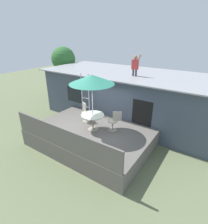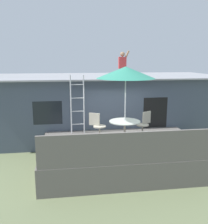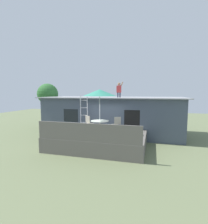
% 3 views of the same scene
% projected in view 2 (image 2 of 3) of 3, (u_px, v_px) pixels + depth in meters
% --- Properties ---
extents(ground_plane, '(40.00, 40.00, 0.00)m').
position_uv_depth(ground_plane, '(121.00, 164.00, 8.88)').
color(ground_plane, '#66704C').
extents(house, '(10.50, 4.50, 2.82)m').
position_uv_depth(house, '(106.00, 105.00, 12.08)').
color(house, '#424C5B').
rests_on(house, ground).
extents(deck, '(5.35, 3.88, 0.80)m').
position_uv_depth(deck, '(122.00, 153.00, 8.80)').
color(deck, '#605B56').
rests_on(deck, ground).
extents(deck_railing, '(5.25, 0.08, 0.90)m').
position_uv_depth(deck_railing, '(137.00, 148.00, 6.79)').
color(deck_railing, '#605B56').
rests_on(deck_railing, deck).
extents(patio_table, '(1.04, 1.04, 0.74)m').
position_uv_depth(patio_table, '(125.00, 126.00, 8.54)').
color(patio_table, '#A59E8C').
rests_on(patio_table, deck).
extents(patio_umbrella, '(1.90, 1.90, 2.54)m').
position_uv_depth(patio_umbrella, '(126.00, 73.00, 8.18)').
color(patio_umbrella, silver).
rests_on(patio_umbrella, deck).
extents(step_ladder, '(0.52, 0.04, 2.20)m').
position_uv_depth(step_ladder, '(77.00, 105.00, 9.52)').
color(step_ladder, silver).
rests_on(step_ladder, deck).
extents(person_figure, '(0.47, 0.20, 1.11)m').
position_uv_depth(person_figure, '(123.00, 62.00, 11.08)').
color(person_figure, '#33384C').
rests_on(person_figure, house).
extents(patio_chair_left, '(0.57, 0.45, 0.92)m').
position_uv_depth(patio_chair_left, '(98.00, 126.00, 8.95)').
color(patio_chair_left, '#A59E8C').
rests_on(patio_chair_left, deck).
extents(patio_chair_right, '(0.57, 0.44, 0.92)m').
position_uv_depth(patio_chair_right, '(144.00, 125.00, 9.17)').
color(patio_chair_right, '#A59E8C').
rests_on(patio_chair_right, deck).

